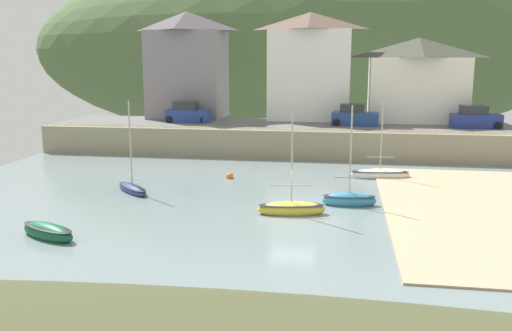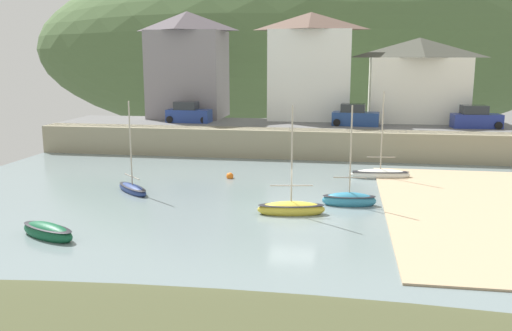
{
  "view_description": "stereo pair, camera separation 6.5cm",
  "coord_description": "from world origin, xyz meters",
  "px_view_note": "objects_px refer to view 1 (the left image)",
  "views": [
    {
      "loc": [
        2.57,
        -28.8,
        8.41
      ],
      "look_at": [
        -2.66,
        3.79,
        1.84
      ],
      "focal_mm": 38.19,
      "sensor_mm": 36.0,
      "label": 1
    },
    {
      "loc": [
        2.64,
        -28.79,
        8.41
      ],
      "look_at": [
        -2.66,
        3.79,
        1.84
      ],
      "focal_mm": 38.19,
      "sensor_mm": 36.0,
      "label": 2
    }
  ],
  "objects_px": {
    "dinghy_open_wooden": "(380,174)",
    "mooring_buoy": "(230,176)",
    "parked_car_by_wall": "(355,117)",
    "waterfront_building_left": "(188,64)",
    "sailboat_white_hull": "(48,232)",
    "parked_car_end_of_row": "(475,119)",
    "fishing_boat_green": "(349,199)",
    "waterfront_building_right": "(417,79)",
    "motorboat_with_cabin": "(291,208)",
    "sailboat_blue_trim": "(132,188)",
    "parked_car_near_slipway": "(188,114)",
    "waterfront_building_centre": "(310,66)"
  },
  "relations": [
    {
      "from": "fishing_boat_green",
      "to": "sailboat_blue_trim",
      "type": "height_order",
      "value": "sailboat_blue_trim"
    },
    {
      "from": "dinghy_open_wooden",
      "to": "fishing_boat_green",
      "type": "bearing_deg",
      "value": -111.42
    },
    {
      "from": "motorboat_with_cabin",
      "to": "sailboat_white_hull",
      "type": "height_order",
      "value": "motorboat_with_cabin"
    },
    {
      "from": "sailboat_white_hull",
      "to": "parked_car_near_slipway",
      "type": "xyz_separation_m",
      "value": [
        -0.76,
        26.69,
        2.92
      ]
    },
    {
      "from": "motorboat_with_cabin",
      "to": "parked_car_by_wall",
      "type": "relative_size",
      "value": 1.45
    },
    {
      "from": "sailboat_blue_trim",
      "to": "parked_car_by_wall",
      "type": "distance_m",
      "value": 22.76
    },
    {
      "from": "waterfront_building_right",
      "to": "parked_car_end_of_row",
      "type": "xyz_separation_m",
      "value": [
        4.49,
        -4.5,
        -3.17
      ]
    },
    {
      "from": "waterfront_building_right",
      "to": "fishing_boat_green",
      "type": "bearing_deg",
      "value": -105.45
    },
    {
      "from": "waterfront_building_right",
      "to": "dinghy_open_wooden",
      "type": "xyz_separation_m",
      "value": [
        -4.14,
        -15.33,
        -6.08
      ]
    },
    {
      "from": "dinghy_open_wooden",
      "to": "mooring_buoy",
      "type": "distance_m",
      "value": 10.67
    },
    {
      "from": "motorboat_with_cabin",
      "to": "parked_car_end_of_row",
      "type": "xyz_separation_m",
      "value": [
        13.99,
        20.89,
        2.89
      ]
    },
    {
      "from": "dinghy_open_wooden",
      "to": "parked_car_end_of_row",
      "type": "height_order",
      "value": "dinghy_open_wooden"
    },
    {
      "from": "waterfront_building_left",
      "to": "sailboat_white_hull",
      "type": "relative_size",
      "value": 2.98
    },
    {
      "from": "waterfront_building_left",
      "to": "waterfront_building_centre",
      "type": "height_order",
      "value": "waterfront_building_left"
    },
    {
      "from": "waterfront_building_left",
      "to": "sailboat_white_hull",
      "type": "distance_m",
      "value": 32.13
    },
    {
      "from": "sailboat_white_hull",
      "to": "parked_car_end_of_row",
      "type": "relative_size",
      "value": 0.83
    },
    {
      "from": "dinghy_open_wooden",
      "to": "parked_car_by_wall",
      "type": "xyz_separation_m",
      "value": [
        -1.69,
        10.83,
        2.91
      ]
    },
    {
      "from": "parked_car_by_wall",
      "to": "sailboat_white_hull",
      "type": "bearing_deg",
      "value": -113.72
    },
    {
      "from": "mooring_buoy",
      "to": "waterfront_building_centre",
      "type": "bearing_deg",
      "value": 75.45
    },
    {
      "from": "waterfront_building_right",
      "to": "parked_car_near_slipway",
      "type": "bearing_deg",
      "value": -168.07
    },
    {
      "from": "parked_car_end_of_row",
      "to": "waterfront_building_left",
      "type": "bearing_deg",
      "value": 165.82
    },
    {
      "from": "motorboat_with_cabin",
      "to": "sailboat_white_hull",
      "type": "distance_m",
      "value": 12.47
    },
    {
      "from": "waterfront_building_centre",
      "to": "fishing_boat_green",
      "type": "xyz_separation_m",
      "value": [
        3.85,
        -23.02,
        -7.27
      ]
    },
    {
      "from": "waterfront_building_centre",
      "to": "waterfront_building_right",
      "type": "distance_m",
      "value": 10.28
    },
    {
      "from": "parked_car_by_wall",
      "to": "sailboat_blue_trim",
      "type": "bearing_deg",
      "value": -123.53
    },
    {
      "from": "sailboat_blue_trim",
      "to": "parked_car_end_of_row",
      "type": "xyz_separation_m",
      "value": [
        24.42,
        17.62,
        2.95
      ]
    },
    {
      "from": "waterfront_building_left",
      "to": "dinghy_open_wooden",
      "type": "relative_size",
      "value": 1.66
    },
    {
      "from": "sailboat_blue_trim",
      "to": "parked_car_end_of_row",
      "type": "bearing_deg",
      "value": 79.87
    },
    {
      "from": "parked_car_by_wall",
      "to": "parked_car_end_of_row",
      "type": "bearing_deg",
      "value": 5.12
    },
    {
      "from": "waterfront_building_right",
      "to": "dinghy_open_wooden",
      "type": "bearing_deg",
      "value": -105.12
    },
    {
      "from": "fishing_boat_green",
      "to": "mooring_buoy",
      "type": "relative_size",
      "value": 11.76
    },
    {
      "from": "waterfront_building_left",
      "to": "fishing_boat_green",
      "type": "height_order",
      "value": "waterfront_building_left"
    },
    {
      "from": "waterfront_building_left",
      "to": "dinghy_open_wooden",
      "type": "height_order",
      "value": "waterfront_building_left"
    },
    {
      "from": "fishing_boat_green",
      "to": "mooring_buoy",
      "type": "height_order",
      "value": "fishing_boat_green"
    },
    {
      "from": "waterfront_building_right",
      "to": "motorboat_with_cabin",
      "type": "bearing_deg",
      "value": -110.51
    },
    {
      "from": "mooring_buoy",
      "to": "motorboat_with_cabin",
      "type": "bearing_deg",
      "value": -57.93
    },
    {
      "from": "dinghy_open_wooden",
      "to": "sailboat_white_hull",
      "type": "xyz_separation_m",
      "value": [
        -16.39,
        -15.86,
        -0.01
      ]
    },
    {
      "from": "parked_car_by_wall",
      "to": "mooring_buoy",
      "type": "distance_m",
      "value": 15.72
    },
    {
      "from": "waterfront_building_right",
      "to": "dinghy_open_wooden",
      "type": "relative_size",
      "value": 1.46
    },
    {
      "from": "waterfront_building_centre",
      "to": "dinghy_open_wooden",
      "type": "xyz_separation_m",
      "value": [
        6.07,
        -15.33,
        -7.31
      ]
    },
    {
      "from": "waterfront_building_left",
      "to": "fishing_boat_green",
      "type": "bearing_deg",
      "value": -54.91
    },
    {
      "from": "parked_car_by_wall",
      "to": "mooring_buoy",
      "type": "bearing_deg",
      "value": -119.8
    },
    {
      "from": "waterfront_building_right",
      "to": "parked_car_near_slipway",
      "type": "height_order",
      "value": "waterfront_building_right"
    },
    {
      "from": "fishing_boat_green",
      "to": "sailboat_white_hull",
      "type": "distance_m",
      "value": 16.36
    },
    {
      "from": "sailboat_blue_trim",
      "to": "parked_car_by_wall",
      "type": "relative_size",
      "value": 1.4
    },
    {
      "from": "waterfront_building_centre",
      "to": "parked_car_end_of_row",
      "type": "distance_m",
      "value": 15.99
    },
    {
      "from": "parked_car_near_slipway",
      "to": "mooring_buoy",
      "type": "bearing_deg",
      "value": -60.19
    },
    {
      "from": "waterfront_building_left",
      "to": "sailboat_blue_trim",
      "type": "distance_m",
      "value": 23.49
    },
    {
      "from": "waterfront_building_centre",
      "to": "mooring_buoy",
      "type": "relative_size",
      "value": 20.11
    },
    {
      "from": "waterfront_building_right",
      "to": "motorboat_with_cabin",
      "type": "height_order",
      "value": "waterfront_building_right"
    }
  ]
}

